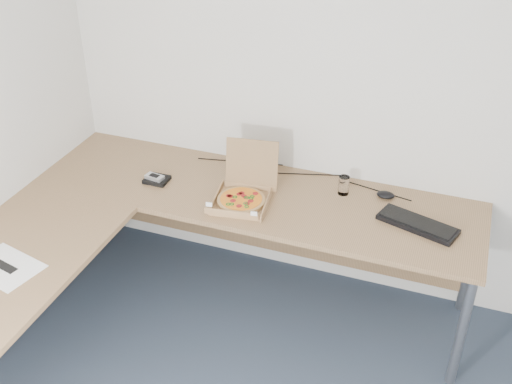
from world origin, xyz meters
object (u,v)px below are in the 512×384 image
at_px(keyboard, 418,224).
at_px(wallet, 157,180).
at_px(desk, 168,228).
at_px(pizza_box, 242,196).
at_px(drinking_glass, 344,185).

relative_size(keyboard, wallet, 3.04).
bearing_deg(desk, pizza_box, 47.86).
height_order(drinking_glass, wallet, drinking_glass).
bearing_deg(wallet, keyboard, 1.86).
relative_size(pizza_box, drinking_glass, 3.18).
bearing_deg(pizza_box, keyboard, -2.59).
distance_m(pizza_box, keyboard, 0.93).
xyz_separation_m(desk, wallet, (-0.25, 0.35, 0.04)).
xyz_separation_m(desk, pizza_box, (0.29, 0.32, 0.07)).
bearing_deg(pizza_box, drinking_glass, 20.39).
bearing_deg(desk, wallet, 125.27).
height_order(desk, keyboard, keyboard).
bearing_deg(desk, drinking_glass, 37.02).
bearing_deg(pizza_box, wallet, 168.09).
bearing_deg(keyboard, pizza_box, -156.80).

